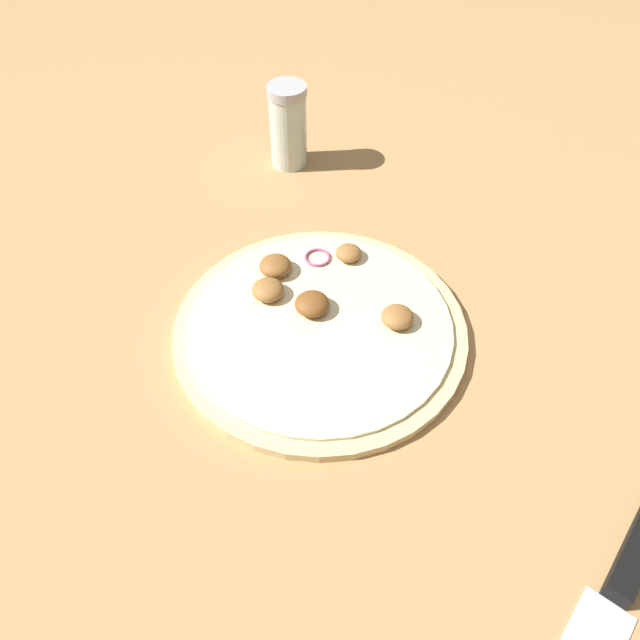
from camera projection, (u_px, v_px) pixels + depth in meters
The scene contains 4 objects.
ground_plane at pixel (320, 333), 0.64m from camera, with size 3.00×3.00×0.00m, color tan.
pizza at pixel (320, 325), 0.64m from camera, with size 0.30×0.30×0.03m.
knife at pixel (622, 584), 0.47m from camera, with size 0.16×0.26×0.02m.
spice_jar at pixel (288, 126), 0.81m from camera, with size 0.05×0.05×0.11m.
Camera 1 is at (0.39, -0.16, 0.49)m, focal length 35.00 mm.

